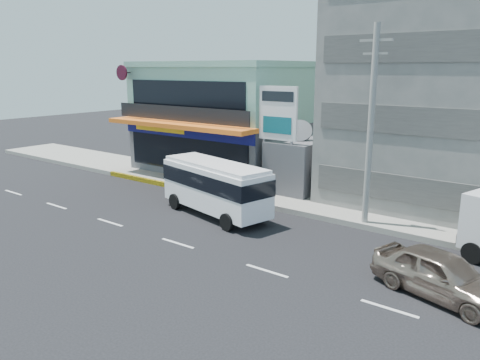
# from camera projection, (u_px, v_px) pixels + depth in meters

# --- Properties ---
(ground) EXTENTS (120.00, 120.00, 0.00)m
(ground) POSITION_uv_depth(u_px,v_px,m) (178.00, 243.00, 21.72)
(ground) COLOR black
(ground) RESTS_ON ground
(sidewalk) EXTENTS (70.00, 5.00, 0.30)m
(sidewalk) POSITION_uv_depth(u_px,v_px,m) (362.00, 211.00, 26.09)
(sidewalk) COLOR gray
(sidewalk) RESTS_ON ground
(shop_building) EXTENTS (12.40, 11.70, 8.00)m
(shop_building) POSITION_uv_depth(u_px,v_px,m) (229.00, 120.00, 36.28)
(shop_building) COLOR #4A4B50
(shop_building) RESTS_ON ground
(gap_structure) EXTENTS (3.00, 6.00, 3.50)m
(gap_structure) POSITION_uv_depth(u_px,v_px,m) (307.00, 165.00, 30.59)
(gap_structure) COLOR #4A4B50
(gap_structure) RESTS_ON ground
(satellite_dish) EXTENTS (1.50, 1.50, 0.15)m
(satellite_dish) POSITION_uv_depth(u_px,v_px,m) (300.00, 139.00, 29.39)
(satellite_dish) COLOR slate
(satellite_dish) RESTS_ON gap_structure
(billboard) EXTENTS (2.60, 0.18, 6.90)m
(billboard) POSITION_uv_depth(u_px,v_px,m) (278.00, 120.00, 27.98)
(billboard) COLOR gray
(billboard) RESTS_ON ground
(utility_pole_near) EXTENTS (1.60, 0.30, 10.00)m
(utility_pole_near) POSITION_uv_depth(u_px,v_px,m) (371.00, 127.00, 22.70)
(utility_pole_near) COLOR #999993
(utility_pole_near) RESTS_ON ground
(minibus) EXTENTS (7.42, 3.78, 2.97)m
(minibus) POSITION_uv_depth(u_px,v_px,m) (215.00, 184.00, 25.49)
(minibus) COLOR white
(minibus) RESTS_ON ground
(sedan) EXTENTS (5.36, 3.36, 1.70)m
(sedan) POSITION_uv_depth(u_px,v_px,m) (441.00, 274.00, 16.47)
(sedan) COLOR tan
(sedan) RESTS_ON ground
(motorcycle_rider) EXTENTS (1.85, 0.93, 2.27)m
(motorcycle_rider) POSITION_uv_depth(u_px,v_px,m) (195.00, 190.00, 28.18)
(motorcycle_rider) COLOR #560E0C
(motorcycle_rider) RESTS_ON ground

